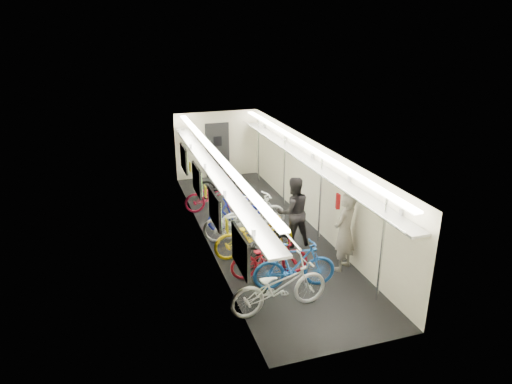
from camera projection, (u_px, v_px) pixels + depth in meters
train_car_shell at (240, 167)px, 12.33m from camera, size 10.00×10.00×10.00m
bicycle_0 at (279, 286)px, 8.84m from camera, size 2.08×0.87×1.06m
bicycle_1 at (295, 265)px, 9.59m from camera, size 1.84×0.74×1.08m
bicycle_2 at (269, 257)px, 10.07m from camera, size 1.81×0.75×0.93m
bicycle_3 at (265, 246)px, 10.50m from camera, size 1.69×1.06×0.99m
bicycle_4 at (254, 235)px, 10.97m from camera, size 2.04×0.78×1.06m
bicycle_5 at (253, 215)px, 12.00m from camera, size 2.00×0.81×1.17m
bicycle_6 at (241, 225)px, 11.57m from camera, size 2.09×1.38×1.04m
bicycle_7 at (234, 212)px, 12.46m from camera, size 1.58×0.59×0.93m
bicycle_8 at (214, 196)px, 13.63m from camera, size 1.82×0.70×0.94m
bicycle_9 at (222, 186)px, 14.39m from camera, size 1.70×1.11×1.00m
passenger_near at (344, 232)px, 10.22m from camera, size 0.81×0.73×1.85m
passenger_mid at (293, 212)px, 11.37m from camera, size 0.88×0.69×1.81m
backpack at (341, 201)px, 11.02m from camera, size 0.29×0.21×0.38m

